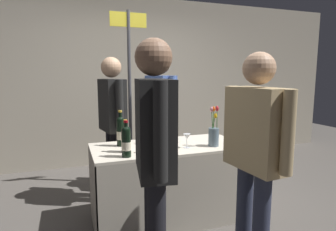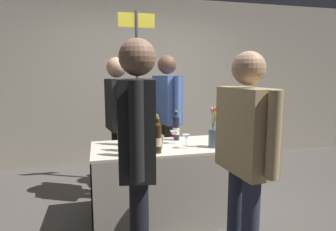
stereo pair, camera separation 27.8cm
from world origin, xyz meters
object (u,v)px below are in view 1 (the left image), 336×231
(display_bottle_0, at_px, (126,139))
(taster_foreground_right, at_px, (256,145))
(wine_glass_mid, at_px, (187,137))
(flower_vase, at_px, (214,134))
(vendor_presenter, at_px, (113,116))
(wine_glass_near_vendor, at_px, (173,134))
(featured_wine_bottle, at_px, (156,132))
(tasting_table, at_px, (168,169))
(booth_signpost, at_px, (130,82))

(display_bottle_0, bearing_deg, taster_foreground_right, -49.90)
(wine_glass_mid, distance_m, flower_vase, 0.27)
(display_bottle_0, distance_m, vendor_presenter, 0.73)
(wine_glass_near_vendor, xyz_separation_m, flower_vase, (0.34, -0.24, 0.02))
(featured_wine_bottle, height_order, wine_glass_mid, featured_wine_bottle)
(vendor_presenter, xyz_separation_m, taster_foreground_right, (0.74, -1.61, -0.02))
(tasting_table, xyz_separation_m, wine_glass_near_vendor, (0.07, 0.06, 0.34))
(flower_vase, bearing_deg, display_bottle_0, 174.97)
(flower_vase, relative_size, taster_foreground_right, 0.25)
(flower_vase, bearing_deg, tasting_table, 157.05)
(wine_glass_near_vendor, height_order, taster_foreground_right, taster_foreground_right)
(featured_wine_bottle, xyz_separation_m, display_bottle_0, (-0.35, -0.19, -0.00))
(booth_signpost, bearing_deg, display_bottle_0, -104.09)
(flower_vase, bearing_deg, wine_glass_near_vendor, 145.24)
(tasting_table, distance_m, featured_wine_bottle, 0.39)
(flower_vase, xyz_separation_m, taster_foreground_right, (-0.11, -0.80, 0.09))
(vendor_presenter, bearing_deg, flower_vase, 37.07)
(wine_glass_near_vendor, distance_m, taster_foreground_right, 1.07)
(tasting_table, height_order, display_bottle_0, display_bottle_0)
(vendor_presenter, xyz_separation_m, booth_signpost, (0.29, 0.43, 0.37))
(booth_signpost, bearing_deg, vendor_presenter, -124.36)
(vendor_presenter, bearing_deg, wine_glass_near_vendor, 32.62)
(display_bottle_0, xyz_separation_m, wine_glass_mid, (0.58, -0.05, -0.02))
(vendor_presenter, bearing_deg, wine_glass_mid, 27.35)
(tasting_table, xyz_separation_m, vendor_presenter, (-0.45, 0.63, 0.47))
(taster_foreground_right, height_order, booth_signpost, booth_signpost)
(tasting_table, bearing_deg, booth_signpost, 98.14)
(wine_glass_near_vendor, distance_m, wine_glass_mid, 0.22)
(booth_signpost, bearing_deg, wine_glass_near_vendor, -77.30)
(tasting_table, bearing_deg, taster_foreground_right, -72.99)
(flower_vase, bearing_deg, wine_glass_mid, 173.77)
(tasting_table, xyz_separation_m, featured_wine_bottle, (-0.09, 0.09, 0.37))
(taster_foreground_right, bearing_deg, featured_wine_bottle, 15.25)
(wine_glass_mid, relative_size, taster_foreground_right, 0.08)
(wine_glass_near_vendor, xyz_separation_m, taster_foreground_right, (0.23, -1.04, 0.11))
(wine_glass_mid, height_order, booth_signpost, booth_signpost)
(tasting_table, bearing_deg, display_bottle_0, -167.30)
(featured_wine_bottle, relative_size, wine_glass_mid, 2.21)
(tasting_table, bearing_deg, flower_vase, -22.95)
(featured_wine_bottle, height_order, booth_signpost, booth_signpost)
(featured_wine_bottle, distance_m, flower_vase, 0.57)
(featured_wine_bottle, bearing_deg, flower_vase, -27.47)
(featured_wine_bottle, height_order, vendor_presenter, vendor_presenter)
(display_bottle_0, distance_m, wine_glass_mid, 0.58)
(wine_glass_near_vendor, bearing_deg, vendor_presenter, 132.50)
(featured_wine_bottle, relative_size, vendor_presenter, 0.18)
(display_bottle_0, bearing_deg, tasting_table, 12.70)
(featured_wine_bottle, distance_m, taster_foreground_right, 1.14)
(tasting_table, xyz_separation_m, flower_vase, (0.41, -0.17, 0.36))
(featured_wine_bottle, distance_m, wine_glass_near_vendor, 0.17)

